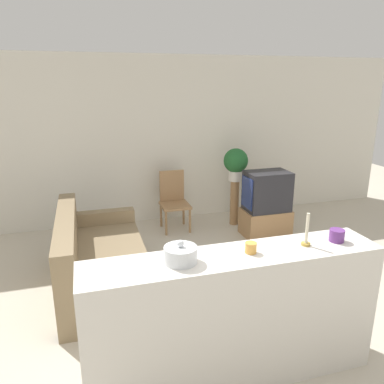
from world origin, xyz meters
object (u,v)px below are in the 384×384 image
(wooden_chair, at_px, (174,198))
(potted_plant, at_px, (236,162))
(television, at_px, (267,191))
(decorative_bowl, at_px, (181,254))
(couch, at_px, (99,262))

(wooden_chair, relative_size, potted_plant, 1.77)
(television, xyz_separation_m, decorative_bowl, (-2.01, -2.56, 0.43))
(couch, bearing_deg, decorative_bowl, -73.33)
(television, height_order, potted_plant, potted_plant)
(wooden_chair, distance_m, potted_plant, 1.15)
(television, bearing_deg, potted_plant, 116.83)
(decorative_bowl, bearing_deg, couch, 106.67)
(television, relative_size, decorative_bowl, 2.80)
(couch, xyz_separation_m, potted_plant, (2.25, 1.37, 0.76))
(television, relative_size, wooden_chair, 0.71)
(couch, xyz_separation_m, television, (2.53, 0.82, 0.41))
(television, xyz_separation_m, wooden_chair, (-1.28, 0.67, -0.21))
(decorative_bowl, bearing_deg, wooden_chair, 77.30)
(potted_plant, bearing_deg, television, -63.17)
(couch, xyz_separation_m, decorative_bowl, (0.52, -1.74, 0.84))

